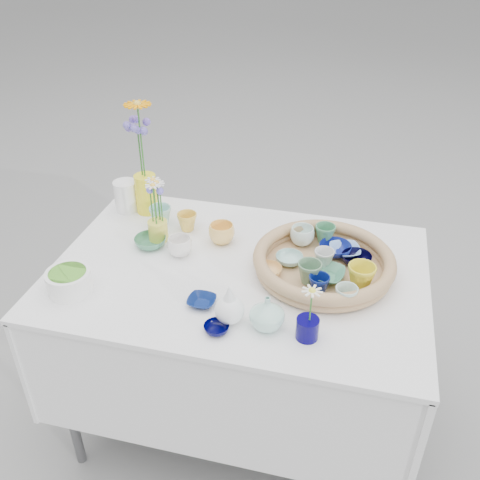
% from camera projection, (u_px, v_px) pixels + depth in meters
% --- Properties ---
extents(ground, '(80.00, 80.00, 0.00)m').
position_uv_depth(ground, '(239.00, 417.00, 2.23)').
color(ground, gray).
extents(display_table, '(1.26, 0.86, 0.77)m').
position_uv_depth(display_table, '(239.00, 417.00, 2.23)').
color(display_table, white).
rests_on(display_table, ground).
extents(wicker_tray, '(0.47, 0.47, 0.08)m').
position_uv_depth(wicker_tray, '(323.00, 263.00, 1.78)').
color(wicker_tray, '#98714A').
rests_on(wicker_tray, display_table).
extents(tray_ceramic_0, '(0.13, 0.13, 0.03)m').
position_uv_depth(tray_ceramic_0, '(335.00, 249.00, 1.86)').
color(tray_ceramic_0, navy).
rests_on(tray_ceramic_0, wicker_tray).
extents(tray_ceramic_1, '(0.11, 0.11, 0.03)m').
position_uv_depth(tray_ceramic_1, '(356.00, 259.00, 1.81)').
color(tray_ceramic_1, black).
rests_on(tray_ceramic_1, wicker_tray).
extents(tray_ceramic_2, '(0.12, 0.12, 0.08)m').
position_uv_depth(tray_ceramic_2, '(361.00, 277.00, 1.68)').
color(tray_ceramic_2, yellow).
rests_on(tray_ceramic_2, wicker_tray).
extents(tray_ceramic_3, '(0.14, 0.14, 0.03)m').
position_uv_depth(tray_ceramic_3, '(325.00, 274.00, 1.74)').
color(tray_ceramic_3, '#458A6A').
rests_on(tray_ceramic_3, wicker_tray).
extents(tray_ceramic_4, '(0.09, 0.09, 0.07)m').
position_uv_depth(tray_ceramic_4, '(309.00, 273.00, 1.71)').
color(tray_ceramic_4, '#5C8361').
rests_on(tray_ceramic_4, wicker_tray).
extents(tray_ceramic_5, '(0.12, 0.12, 0.03)m').
position_uv_depth(tray_ceramic_5, '(289.00, 259.00, 1.81)').
color(tray_ceramic_5, '#9DCAC1').
rests_on(tray_ceramic_5, wicker_tray).
extents(tray_ceramic_6, '(0.10, 0.10, 0.07)m').
position_uv_depth(tray_ceramic_6, '(302.00, 236.00, 1.90)').
color(tray_ceramic_6, silver).
rests_on(tray_ceramic_6, wicker_tray).
extents(tray_ceramic_7, '(0.09, 0.09, 0.06)m').
position_uv_depth(tray_ceramic_7, '(324.00, 259.00, 1.78)').
color(tray_ceramic_7, silver).
rests_on(tray_ceramic_7, wicker_tray).
extents(tray_ceramic_8, '(0.13, 0.13, 0.03)m').
position_uv_depth(tray_ceramic_8, '(345.00, 250.00, 1.86)').
color(tray_ceramic_8, '#84B5FF').
rests_on(tray_ceramic_8, wicker_tray).
extents(tray_ceramic_9, '(0.07, 0.07, 0.06)m').
position_uv_depth(tray_ceramic_9, '(319.00, 284.00, 1.67)').
color(tray_ceramic_9, navy).
rests_on(tray_ceramic_9, wicker_tray).
extents(tray_ceramic_10, '(0.09, 0.09, 0.03)m').
position_uv_depth(tray_ceramic_10, '(269.00, 271.00, 1.76)').
color(tray_ceramic_10, '#EAB465').
rests_on(tray_ceramic_10, wicker_tray).
extents(tray_ceramic_11, '(0.09, 0.09, 0.06)m').
position_uv_depth(tray_ceramic_11, '(346.00, 296.00, 1.62)').
color(tray_ceramic_11, silver).
rests_on(tray_ceramic_11, wicker_tray).
extents(tray_ceramic_12, '(0.10, 0.10, 0.07)m').
position_uv_depth(tray_ceramic_12, '(325.00, 234.00, 1.91)').
color(tray_ceramic_12, '#458C61').
rests_on(tray_ceramic_12, wicker_tray).
extents(loose_ceramic_0, '(0.09, 0.09, 0.07)m').
position_uv_depth(loose_ceramic_0, '(187.00, 222.00, 2.01)').
color(loose_ceramic_0, '#EBC049').
rests_on(loose_ceramic_0, display_table).
extents(loose_ceramic_1, '(0.11, 0.11, 0.07)m').
position_uv_depth(loose_ceramic_1, '(222.00, 234.00, 1.94)').
color(loose_ceramic_1, '#FFC962').
rests_on(loose_ceramic_1, display_table).
extents(loose_ceramic_2, '(0.13, 0.13, 0.04)m').
position_uv_depth(loose_ceramic_2, '(150.00, 242.00, 1.93)').
color(loose_ceramic_2, '#40805D').
rests_on(loose_ceramic_2, display_table).
extents(loose_ceramic_3, '(0.09, 0.09, 0.07)m').
position_uv_depth(loose_ceramic_3, '(180.00, 246.00, 1.87)').
color(loose_ceramic_3, white).
rests_on(loose_ceramic_3, display_table).
extents(loose_ceramic_4, '(0.09, 0.09, 0.02)m').
position_uv_depth(loose_ceramic_4, '(202.00, 301.00, 1.66)').
color(loose_ceramic_4, navy).
rests_on(loose_ceramic_4, display_table).
extents(loose_ceramic_5, '(0.10, 0.10, 0.08)m').
position_uv_depth(loose_ceramic_5, '(161.00, 216.00, 2.04)').
color(loose_ceramic_5, '#97D3C8').
rests_on(loose_ceramic_5, display_table).
extents(loose_ceramic_6, '(0.10, 0.10, 0.02)m').
position_uv_depth(loose_ceramic_6, '(216.00, 328.00, 1.55)').
color(loose_ceramic_6, '#010135').
rests_on(loose_ceramic_6, display_table).
extents(fluted_bowl, '(0.16, 0.16, 0.07)m').
position_uv_depth(fluted_bowl, '(69.00, 281.00, 1.70)').
color(fluted_bowl, white).
rests_on(fluted_bowl, display_table).
extents(bud_vase_paleblue, '(0.09, 0.09, 0.14)m').
position_uv_depth(bud_vase_paleblue, '(229.00, 303.00, 1.56)').
color(bud_vase_paleblue, white).
rests_on(bud_vase_paleblue, display_table).
extents(bud_vase_seafoam, '(0.12, 0.12, 0.11)m').
position_uv_depth(bud_vase_seafoam, '(267.00, 313.00, 1.55)').
color(bud_vase_seafoam, '#B4EADA').
rests_on(bud_vase_seafoam, display_table).
extents(bud_vase_cobalt, '(0.07, 0.07, 0.07)m').
position_uv_depth(bud_vase_cobalt, '(307.00, 328.00, 1.52)').
color(bud_vase_cobalt, '#05004A').
rests_on(bud_vase_cobalt, display_table).
extents(single_daisy, '(0.08, 0.08, 0.12)m').
position_uv_depth(single_daisy, '(311.00, 306.00, 1.47)').
color(single_daisy, white).
rests_on(single_daisy, bud_vase_cobalt).
extents(tall_vase_yellow, '(0.10, 0.10, 0.16)m').
position_uv_depth(tall_vase_yellow, '(146.00, 194.00, 2.11)').
color(tall_vase_yellow, yellow).
rests_on(tall_vase_yellow, display_table).
extents(gerbera, '(0.12, 0.12, 0.30)m').
position_uv_depth(gerbera, '(141.00, 142.00, 1.98)').
color(gerbera, '#F99400').
rests_on(gerbera, tall_vase_yellow).
extents(hydrangea, '(0.09, 0.09, 0.26)m').
position_uv_depth(hydrangea, '(140.00, 152.00, 2.02)').
color(hydrangea, '#7256CD').
rests_on(hydrangea, tall_vase_yellow).
extents(white_pitcher, '(0.14, 0.11, 0.12)m').
position_uv_depth(white_pitcher, '(126.00, 196.00, 2.13)').
color(white_pitcher, white).
rests_on(white_pitcher, display_table).
extents(daisy_cup, '(0.09, 0.09, 0.08)m').
position_uv_depth(daisy_cup, '(158.00, 231.00, 1.95)').
color(daisy_cup, '#EDE249').
rests_on(daisy_cup, display_table).
extents(daisy_posy, '(0.09, 0.09, 0.17)m').
position_uv_depth(daisy_posy, '(157.00, 200.00, 1.89)').
color(daisy_posy, white).
rests_on(daisy_posy, daisy_cup).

